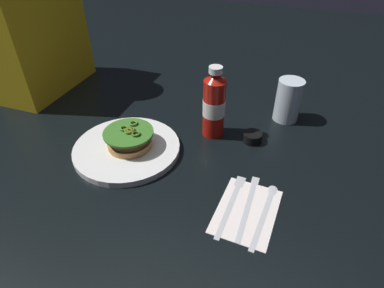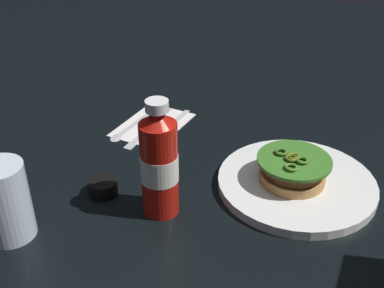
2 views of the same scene
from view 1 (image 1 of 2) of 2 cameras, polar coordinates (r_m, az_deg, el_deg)
ground_plane at (r=0.97m, az=0.17°, el=2.62°), size 3.00×3.00×0.00m
dinner_plate at (r=0.90m, az=-11.40°, el=-0.80°), size 0.29×0.29×0.02m
burger_sandwich at (r=0.88m, az=-11.02°, el=0.97°), size 0.13×0.13×0.05m
ketchup_bottle at (r=0.90m, az=3.91°, el=6.87°), size 0.06×0.06×0.21m
water_glass at (r=1.03m, az=16.63°, el=7.40°), size 0.08×0.08×0.13m
condiment_cup at (r=0.93m, az=10.65°, el=1.35°), size 0.05×0.05×0.03m
napkin at (r=0.74m, az=9.61°, el=-11.55°), size 0.19×0.14×0.00m
spoon_utensil at (r=0.75m, az=13.12°, el=-10.51°), size 0.20×0.03×0.00m
butter_knife at (r=0.75m, az=10.05°, el=-9.96°), size 0.20×0.02×0.00m
fork_utensil at (r=0.75m, az=7.19°, el=-9.58°), size 0.20×0.03×0.00m
diner_person at (r=1.23m, az=-26.20°, el=18.66°), size 0.34×0.15×0.53m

